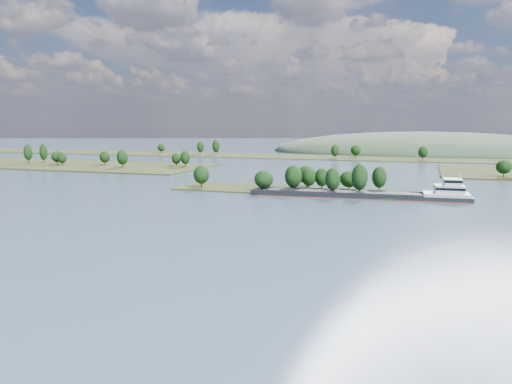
% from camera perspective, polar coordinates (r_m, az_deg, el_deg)
% --- Properties ---
extents(ground, '(1800.00, 1800.00, 0.00)m').
position_cam_1_polar(ground, '(172.11, -2.18, -2.36)').
color(ground, '#3D526A').
rests_on(ground, ground).
extents(tree_island, '(100.00, 30.01, 14.44)m').
position_cam_1_polar(tree_island, '(225.15, 4.76, 1.05)').
color(tree_island, '#273015').
rests_on(tree_island, ground).
extents(left_bank, '(300.00, 80.00, 16.10)m').
position_cam_1_polar(left_bank, '(415.86, -25.33, 3.05)').
color(left_bank, '#273015').
rests_on(left_bank, ground).
extents(back_shoreline, '(900.00, 60.00, 15.59)m').
position_cam_1_polar(back_shoreline, '(442.00, 12.16, 3.85)').
color(back_shoreline, '#273015').
rests_on(back_shoreline, ground).
extents(hill_west, '(320.00, 160.00, 44.00)m').
position_cam_1_polar(hill_west, '(539.10, 18.65, 4.24)').
color(hill_west, '#354932').
rests_on(hill_west, ground).
extents(cargo_barge, '(89.82, 17.48, 12.07)m').
position_cam_1_polar(cargo_barge, '(211.33, 13.25, -0.23)').
color(cargo_barge, black).
rests_on(cargo_barge, ground).
extents(motorboat, '(5.34, 4.30, 1.97)m').
position_cam_1_polar(motorboat, '(358.85, -22.73, 2.55)').
color(motorboat, white).
rests_on(motorboat, ground).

